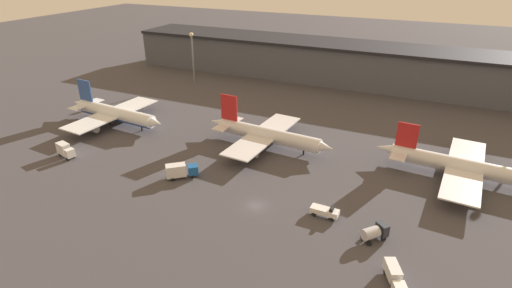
{
  "coord_description": "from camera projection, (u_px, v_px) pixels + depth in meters",
  "views": [
    {
      "loc": [
        31.25,
        -67.58,
        51.03
      ],
      "look_at": [
        -8.18,
        17.71,
        6.0
      ],
      "focal_mm": 28.0,
      "sensor_mm": 36.0,
      "label": 1
    }
  ],
  "objects": [
    {
      "name": "ground",
      "position": [
        256.0,
        206.0,
        89.2
      ],
      "size": [
        600.0,
        600.0,
        0.0
      ],
      "primitive_type": "plane",
      "color": "#423F44"
    },
    {
      "name": "terminal_building",
      "position": [
        357.0,
        64.0,
        169.74
      ],
      "size": [
        207.66,
        25.14,
        16.67
      ],
      "color": "#4C515B",
      "rests_on": "ground"
    },
    {
      "name": "airplane_0",
      "position": [
        115.0,
        113.0,
        130.31
      ],
      "size": [
        39.78,
        34.16,
        13.19
      ],
      "rotation": [
        0.0,
        0.0,
        -0.07
      ],
      "color": "white",
      "rests_on": "ground"
    },
    {
      "name": "airplane_1",
      "position": [
        267.0,
        135.0,
        115.48
      ],
      "size": [
        39.73,
        34.24,
        13.52
      ],
      "rotation": [
        0.0,
        0.0,
        -0.07
      ],
      "color": "silver",
      "rests_on": "ground"
    },
    {
      "name": "airplane_2",
      "position": [
        471.0,
        168.0,
        97.83
      ],
      "size": [
        46.98,
        36.04,
        12.05
      ],
      "rotation": [
        0.0,
        0.0,
        -0.07
      ],
      "color": "silver",
      "rests_on": "ground"
    },
    {
      "name": "service_vehicle_0",
      "position": [
        181.0,
        170.0,
        99.5
      ],
      "size": [
        7.6,
        7.0,
        3.79
      ],
      "rotation": [
        0.0,
        0.0,
        0.7
      ],
      "color": "#195199",
      "rests_on": "ground"
    },
    {
      "name": "service_vehicle_1",
      "position": [
        394.0,
        275.0,
        67.69
      ],
      "size": [
        4.84,
        7.35,
        2.84
      ],
      "rotation": [
        0.0,
        0.0,
        -1.14
      ],
      "color": "white",
      "rests_on": "ground"
    },
    {
      "name": "service_vehicle_2",
      "position": [
        325.0,
        211.0,
        85.11
      ],
      "size": [
        6.1,
        2.43,
        2.72
      ],
      "rotation": [
        0.0,
        0.0,
        -0.03
      ],
      "color": "white",
      "rests_on": "ground"
    },
    {
      "name": "service_vehicle_3",
      "position": [
        375.0,
        232.0,
        77.9
      ],
      "size": [
        5.3,
        5.57,
        3.23
      ],
      "rotation": [
        0.0,
        0.0,
        0.86
      ],
      "color": "#282D38",
      "rests_on": "ground"
    },
    {
      "name": "service_vehicle_4",
      "position": [
        65.0,
        150.0,
        109.88
      ],
      "size": [
        6.58,
        3.74,
        3.81
      ],
      "rotation": [
        0.0,
        0.0,
        -0.25
      ],
      "color": "white",
      "rests_on": "ground"
    },
    {
      "name": "lamp_post_0",
      "position": [
        192.0,
        50.0,
        168.55
      ],
      "size": [
        1.8,
        1.8,
        21.37
      ],
      "color": "slate",
      "rests_on": "ground"
    }
  ]
}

